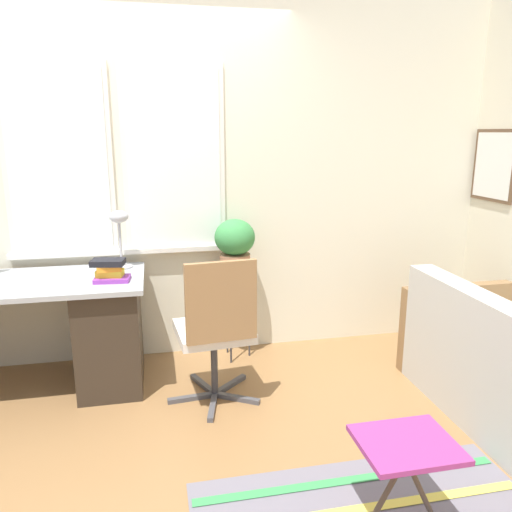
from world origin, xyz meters
The scene contains 10 objects.
ground_plane centered at (0.00, 0.00, 0.00)m, with size 14.00×14.00×0.00m, color olive.
wall_back_with_window centered at (0.00, 0.78, 1.35)m, with size 9.00×0.12×2.70m.
desk_lamp centered at (0.01, 0.57, 1.05)m, with size 0.15×0.15×0.40m.
book_stack centered at (-0.05, 0.25, 0.82)m, with size 0.24×0.18×0.14m.
office_chair_swivel centered at (0.58, -0.07, 0.50)m, with size 0.58×0.59×0.96m.
couch_loveseat centered at (2.29, -0.54, 0.27)m, with size 0.83×1.38×0.80m.
plant_stand centered at (0.80, 0.56, 0.58)m, with size 0.25×0.25×0.67m.
potted_plant centered at (0.80, 0.56, 0.89)m, with size 0.29×0.29×0.39m.
floor_rug_striped centered at (1.12, -1.13, 0.00)m, with size 1.57×0.67×0.01m.
folding_stool centered at (1.22, -1.26, 0.38)m, with size 0.40×0.34×0.43m.
Camera 1 is at (0.24, -2.91, 1.67)m, focal length 35.00 mm.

